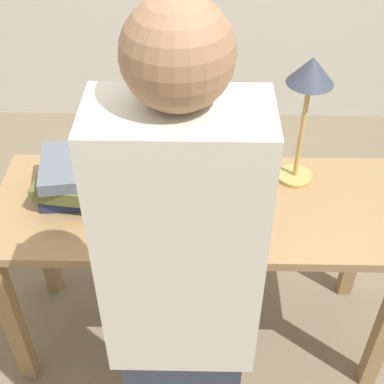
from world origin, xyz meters
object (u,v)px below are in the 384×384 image
coffee_mug (113,201)px  book_standing_upright (108,172)px  book_stack_tall (70,178)px  open_book (187,212)px  person_reader (181,329)px  reading_lamp (308,85)px

coffee_mug → book_standing_upright: bearing=104.1°
book_stack_tall → coffee_mug: bearing=-29.2°
book_stack_tall → coffee_mug: size_ratio=2.65×
book_stack_tall → coffee_mug: (0.17, -0.09, -0.03)m
open_book → book_standing_upright: (-0.28, 0.09, 0.10)m
coffee_mug → person_reader: bearing=-65.3°
person_reader → coffee_mug: bearing=-65.3°
open_book → book_stack_tall: size_ratio=1.68×
book_standing_upright → person_reader: person_reader is taller
book_stack_tall → book_standing_upright: (0.15, -0.02, 0.05)m
book_stack_tall → book_standing_upright: bearing=-8.3°
book_standing_upright → reading_lamp: bearing=6.8°
open_book → person_reader: 0.55m
book_stack_tall → person_reader: 0.78m
book_stack_tall → reading_lamp: reading_lamp is taller
book_standing_upright → coffee_mug: book_standing_upright is taller
book_stack_tall → book_standing_upright: size_ratio=1.14×
book_stack_tall → book_standing_upright: 0.16m
book_standing_upright → person_reader: 0.69m
person_reader → book_standing_upright: bearing=-66.4°
open_book → coffee_mug: coffee_mug is taller
reading_lamp → person_reader: size_ratio=0.29×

